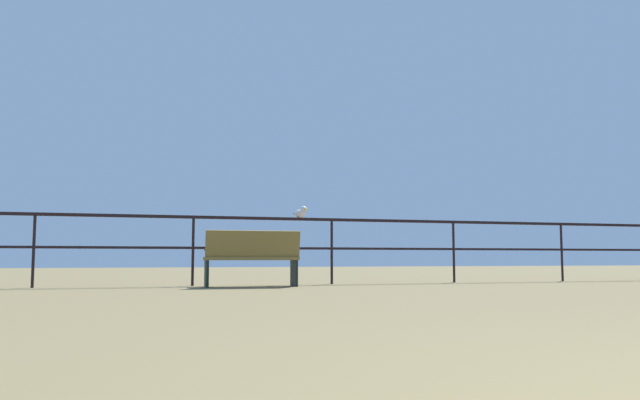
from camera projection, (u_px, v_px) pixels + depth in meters
name	position (u px, v px, depth m)	size (l,w,h in m)	color
pier_railing	(265.00, 234.00, 10.37)	(21.08, 0.05, 1.12)	black
bench_near_left	(252.00, 255.00, 9.60)	(1.46, 0.65, 0.86)	brown
seagull_on_rail	(301.00, 213.00, 10.56)	(0.22, 0.40, 0.19)	silver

